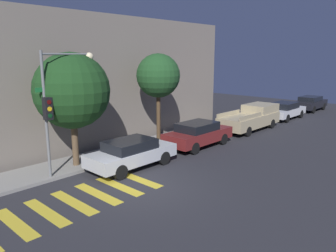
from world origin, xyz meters
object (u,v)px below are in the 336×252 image
Objects in this scene: tree_near_corner at (72,91)px; sedan_tail_of_row at (310,103)px; tree_midblock at (158,76)px; sedan_far_end at (285,110)px; sedan_near_corner at (131,153)px; pickup_truck at (252,117)px; traffic_light_pole at (58,96)px; sedan_middle at (198,134)px.

sedan_tail_of_row is at bearing -4.54° from tree_near_corner.
tree_midblock is (5.45, 0.00, 0.41)m from tree_near_corner.
sedan_far_end is at bearing -5.96° from tree_near_corner.
tree_near_corner is (-1.74, 1.91, 2.85)m from sedan_near_corner.
pickup_truck reaches higher than sedan_far_end.
traffic_light_pole is 1.22m from tree_near_corner.
sedan_near_corner is 11.10m from pickup_truck.
traffic_light_pole is 1.01× the size of tree_near_corner.
tree_near_corner reaches higher than sedan_tail_of_row.
sedan_middle is 0.83× the size of tree_midblock.
sedan_near_corner is 0.82× the size of tree_midblock.
traffic_light_pole is at bearing 176.23° from sedan_far_end.
tree_near_corner is 5.47m from tree_midblock.
sedan_tail_of_row is (17.27, 0.00, -0.02)m from sedan_middle.
sedan_middle is at bearing -56.38° from tree_midblock.
tree_midblock is at bearing 123.62° from sedan_middle.
tree_near_corner is (-18.27, 1.91, 2.84)m from sedan_far_end.
tree_near_corner reaches higher than pickup_truck.
pickup_truck is at bearing -8.44° from tree_near_corner.
pickup_truck is at bearing 180.00° from sedan_tail_of_row.
tree_midblock reaches higher than sedan_near_corner.
sedan_far_end is (19.31, -1.27, -2.76)m from traffic_light_pole.
sedan_middle is 11.55m from sedan_far_end.
sedan_near_corner is 22.25m from sedan_tail_of_row.
sedan_far_end is 0.84× the size of tree_near_corner.
traffic_light_pole is at bearing -174.42° from tree_midblock.
traffic_light_pole is 6.54m from tree_midblock.
traffic_light_pole is 25.21m from sedan_tail_of_row.
traffic_light_pole reaches higher than sedan_far_end.
tree_near_corner reaches higher than sedan_far_end.
pickup_truck reaches higher than sedan_near_corner.
sedan_far_end is (5.43, 0.00, -0.13)m from pickup_truck.
sedan_middle is 1.01× the size of sedan_tail_of_row.
sedan_near_corner is at bearing -180.00° from sedan_far_end.
sedan_middle reaches higher than sedan_far_end.
traffic_light_pole is 1.22× the size of sedan_middle.
sedan_far_end is at bearing 0.00° from sedan_near_corner.
sedan_far_end is at bearing -8.46° from tree_midblock.
sedan_middle is (7.76, -1.27, -2.73)m from traffic_light_pole.
traffic_light_pole is 19.55m from sedan_far_end.
traffic_light_pole reaches higher than sedan_middle.
sedan_tail_of_row is at bearing -2.91° from traffic_light_pole.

